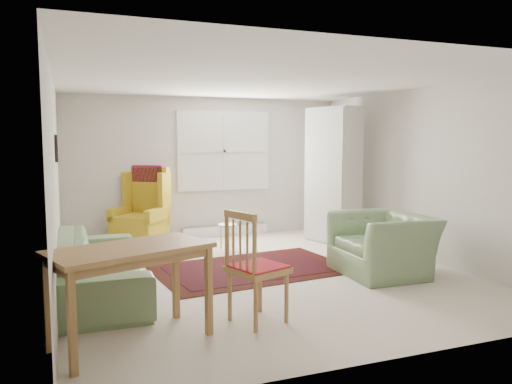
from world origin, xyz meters
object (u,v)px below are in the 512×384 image
object	(u,v)px
cabinet	(333,175)
desk	(131,295)
coffee_table	(356,250)
stool	(227,237)
sofa	(100,254)
desk_chair	(258,266)
armchair	(383,238)
wingback_chair	(139,206)

from	to	relation	value
cabinet	desk	xyz separation A→B (m)	(-3.76, -3.17, -0.72)
coffee_table	stool	size ratio (longest dim) A/B	1.26
coffee_table	desk	size ratio (longest dim) A/B	0.39
sofa	desk_chair	distance (m)	1.97
sofa	cabinet	world-z (taller)	cabinet
stool	cabinet	size ratio (longest dim) A/B	0.18
armchair	cabinet	size ratio (longest dim) A/B	0.53
coffee_table	desk_chair	distance (m)	2.62
coffee_table	stool	xyz separation A→B (m)	(-1.39, 1.61, -0.01)
wingback_chair	coffee_table	size ratio (longest dim) A/B	2.55
wingback_chair	stool	size ratio (longest dim) A/B	3.20
armchair	wingback_chair	size ratio (longest dim) A/B	0.91
cabinet	sofa	bearing A→B (deg)	-172.35
armchair	cabinet	distance (m)	2.19
armchair	desk	bearing A→B (deg)	-69.61
sofa	wingback_chair	size ratio (longest dim) A/B	1.76
armchair	stool	world-z (taller)	armchair
coffee_table	stool	world-z (taller)	coffee_table
wingback_chair	stool	bearing A→B (deg)	6.43
desk	desk_chair	bearing A→B (deg)	4.22
cabinet	armchair	bearing A→B (deg)	-116.81
coffee_table	desk_chair	size ratio (longest dim) A/B	0.48
armchair	coffee_table	size ratio (longest dim) A/B	2.32
desk_chair	sofa	bearing A→B (deg)	24.20
desk	coffee_table	bearing A→B (deg)	26.63
sofa	wingback_chair	xyz separation A→B (m)	(0.78, 2.52, 0.19)
armchair	wingback_chair	distance (m)	3.98
cabinet	desk_chair	world-z (taller)	cabinet
armchair	coffee_table	distance (m)	0.58
armchair	cabinet	bearing A→B (deg)	170.25
desk	desk_chair	xyz separation A→B (m)	(1.20, 0.09, 0.12)
cabinet	coffee_table	bearing A→B (deg)	-122.83
stool	cabinet	distance (m)	2.10
wingback_chair	desk	world-z (taller)	wingback_chair
coffee_table	desk_chair	world-z (taller)	desk_chair
stool	armchair	bearing A→B (deg)	-55.46
desk	armchair	bearing A→B (deg)	18.68
sofa	stool	xyz separation A→B (m)	(2.05, 1.74, -0.26)
desk	desk_chair	size ratio (longest dim) A/B	1.22
armchair	coffee_table	world-z (taller)	armchair
wingback_chair	desk_chair	size ratio (longest dim) A/B	1.21
sofa	desk	world-z (taller)	sofa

